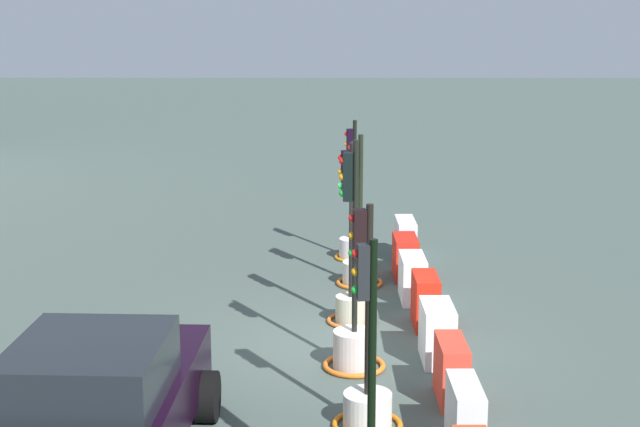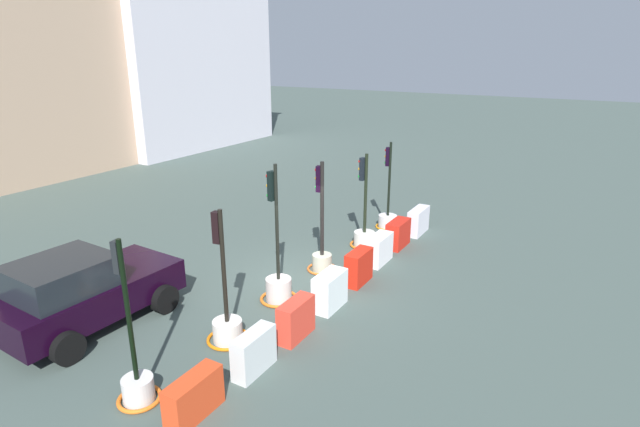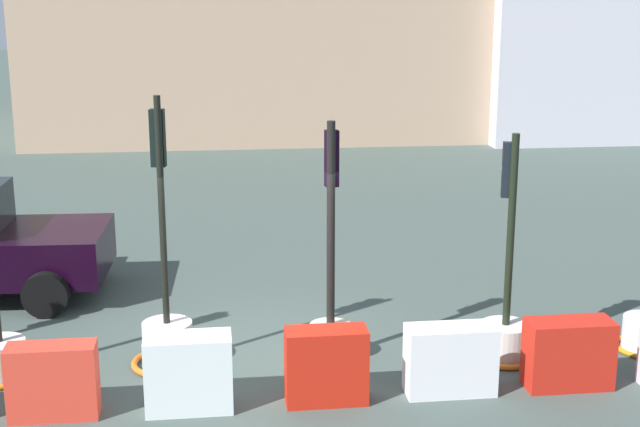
{
  "view_description": "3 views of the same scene",
  "coord_description": "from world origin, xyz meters",
  "views": [
    {
      "loc": [
        -14.59,
        0.41,
        5.38
      ],
      "look_at": [
        1.69,
        0.5,
        1.8
      ],
      "focal_mm": 52.63,
      "sensor_mm": 36.0,
      "label": 1
    },
    {
      "loc": [
        -10.4,
        -6.76,
        6.06
      ],
      "look_at": [
        1.39,
        0.23,
        1.55
      ],
      "focal_mm": 28.34,
      "sensor_mm": 36.0,
      "label": 2
    },
    {
      "loc": [
        -0.34,
        -11.1,
        4.82
      ],
      "look_at": [
        0.95,
        0.53,
        1.83
      ],
      "focal_mm": 50.76,
      "sensor_mm": 36.0,
      "label": 3
    }
  ],
  "objects": [
    {
      "name": "traffic_light_0",
      "position": [
        -5.52,
        -0.07,
        0.46
      ],
      "size": [
        0.8,
        0.8,
        3.13
      ],
      "color": "silver",
      "rests_on": "ground_plane"
    },
    {
      "name": "construction_barrier_7",
      "position": [
        5.31,
        -1.35,
        0.44
      ],
      "size": [
        1.16,
        0.41,
        0.88
      ],
      "color": "silver",
      "rests_on": "ground_plane"
    },
    {
      "name": "traffic_light_5",
      "position": [
        5.32,
        -0.22,
        0.42
      ],
      "size": [
        0.85,
        0.85,
        3.05
      ],
      "color": "silver",
      "rests_on": "ground_plane"
    },
    {
      "name": "traffic_light_2",
      "position": [
        -1.1,
        -0.03,
        0.5
      ],
      "size": [
        0.96,
        0.96,
        3.51
      ],
      "color": "beige",
      "rests_on": "ground_plane"
    },
    {
      "name": "ground_plane",
      "position": [
        0.0,
        0.0,
        0.0
      ],
      "size": [
        120.0,
        120.0,
        0.0
      ],
      "primitive_type": "plane",
      "color": "#42504B"
    },
    {
      "name": "construction_barrier_2",
      "position": [
        -2.31,
        -1.36,
        0.44
      ],
      "size": [
        1.01,
        0.4,
        0.87
      ],
      "color": "#E73D2B",
      "rests_on": "ground_plane"
    },
    {
      "name": "traffic_light_4",
      "position": [
        3.32,
        -0.27,
        0.46
      ],
      "size": [
        0.93,
        0.93,
        3.0
      ],
      "color": "silver",
      "rests_on": "ground_plane"
    },
    {
      "name": "traffic_light_1",
      "position": [
        -3.18,
        -0.14,
        0.46
      ],
      "size": [
        0.93,
        0.93,
        2.99
      ],
      "color": "silver",
      "rests_on": "ground_plane"
    },
    {
      "name": "traffic_light_3",
      "position": [
        1.03,
        -0.05,
        0.58
      ],
      "size": [
        0.86,
        0.86,
        3.17
      ],
      "color": "#B9B9A0",
      "rests_on": "ground_plane"
    },
    {
      "name": "construction_barrier_5",
      "position": [
        2.33,
        -1.24,
        0.42
      ],
      "size": [
        1.08,
        0.46,
        0.85
      ],
      "color": "white",
      "rests_on": "ground_plane"
    },
    {
      "name": "building_corner_block",
      "position": [
        13.58,
        19.81,
        5.85
      ],
      "size": [
        11.93,
        10.2,
        11.66
      ],
      "color": "silver",
      "rests_on": "ground_plane"
    },
    {
      "name": "car_black_sedan",
      "position": [
        -4.33,
        3.02,
        0.88
      ],
      "size": [
        4.05,
        2.4,
        1.76
      ],
      "color": "black",
      "rests_on": "ground_plane"
    },
    {
      "name": "construction_barrier_3",
      "position": [
        -0.79,
        -1.34,
        0.45
      ],
      "size": [
        1.01,
        0.49,
        0.91
      ],
      "color": "white",
      "rests_on": "ground_plane"
    },
    {
      "name": "construction_barrier_1",
      "position": [
        -3.77,
        -1.33,
        0.43
      ],
      "size": [
        1.02,
        0.38,
        0.85
      ],
      "color": "silver",
      "rests_on": "ground_plane"
    },
    {
      "name": "construction_barrier_4",
      "position": [
        0.82,
        -1.32,
        0.46
      ],
      "size": [
        0.97,
        0.42,
        0.91
      ],
      "color": "red",
      "rests_on": "ground_plane"
    },
    {
      "name": "construction_barrier_0",
      "position": [
        -5.3,
        -1.23,
        0.38
      ],
      "size": [
        1.12,
        0.4,
        0.77
      ],
      "color": "red",
      "rests_on": "ground_plane"
    },
    {
      "name": "construction_barrier_6",
      "position": [
        3.81,
        -1.23,
        0.43
      ],
      "size": [
        1.06,
        0.47,
        0.86
      ],
      "color": "red",
      "rests_on": "ground_plane"
    }
  ]
}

